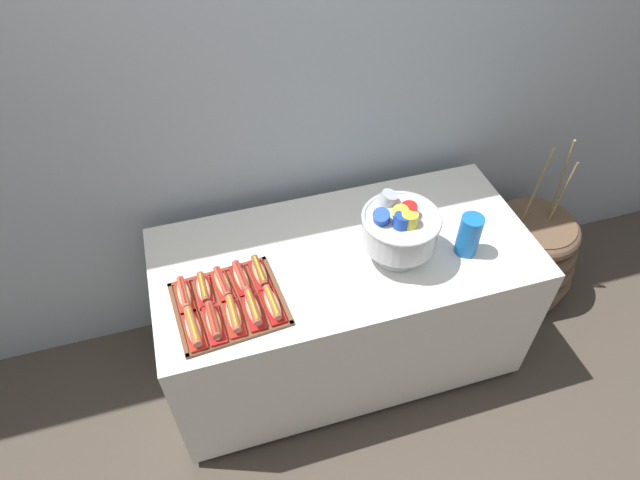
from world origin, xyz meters
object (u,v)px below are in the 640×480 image
Objects in this scene: hot_dog_3 at (253,309)px; hot_dog_8 at (241,278)px; floor_vase at (525,256)px; cup_stack at (469,235)px; hot_dog_1 at (214,322)px; hot_dog_5 at (184,295)px; hot_dog_2 at (234,316)px; hot_dog_0 at (193,328)px; hot_dog_9 at (260,273)px; hot_dog_7 at (223,284)px; punch_bowl at (400,228)px; buffet_table at (343,304)px; hot_dog_6 at (204,289)px; serving_tray at (229,304)px; hot_dog_4 at (273,304)px.

hot_dog_3 is 1.01× the size of hot_dog_8.
floor_vase is 5.32× the size of cup_stack.
cup_stack is at bearing 4.61° from hot_dog_1.
hot_dog_1 reaches higher than hot_dog_5.
cup_stack is (0.99, 0.08, 0.06)m from hot_dog_2.
floor_vase reaches higher than hot_dog_0.
hot_dog_8 is 0.08m from hot_dog_9.
hot_dog_1 is (-1.69, -0.37, 0.55)m from floor_vase.
hot_dog_7 is 0.56× the size of punch_bowl.
cup_stack is at bearing -3.60° from hot_dog_5.
hot_dog_3 reaches higher than buffet_table.
hot_dog_8 reaches higher than buffet_table.
hot_dog_2 reaches higher than hot_dog_5.
floor_vase is 5.89× the size of hot_dog_9.
hot_dog_7 is 1.01× the size of hot_dog_8.
hot_dog_1 is 0.15m from hot_dog_3.
hot_dog_1 is 0.08m from hot_dog_2.
hot_dog_0 and hot_dog_5 have the same top height.
hot_dog_6 is at bearing -174.08° from buffet_table.
hot_dog_3 is 0.18m from hot_dog_7.
hot_dog_7 is (0.07, 0.01, -0.00)m from hot_dog_6.
floor_vase is 3.16× the size of punch_bowl.
hot_dog_0 is at bearing -127.61° from hot_dog_7.
buffet_table is at bearing 26.24° from hot_dog_3.
hot_dog_6 is 0.85× the size of cup_stack.
hot_dog_9 is (0.06, 0.17, -0.00)m from hot_dog_3.
hot_dog_2 is at bearing 4.66° from hot_dog_1.
hot_dog_2 is 0.18m from hot_dog_8.
serving_tray is 2.74× the size of hot_dog_6.
hot_dog_0 is at bearing -175.34° from hot_dog_1.
punch_bowl reaches higher than hot_dog_9.
buffet_table is 9.13× the size of hot_dog_7.
hot_dog_8 reaches higher than hot_dog_7.
hot_dog_1 is at bearing -127.61° from serving_tray.
hot_dog_2 reaches higher than hot_dog_1.
hot_dog_8 is at bearing 177.19° from punch_bowl.
serving_tray is 2.45× the size of hot_dog_2.
hot_dog_8 is at bearing 119.11° from hot_dog_4.
buffet_table is at bearing 23.39° from hot_dog_2.
buffet_table is 8.67× the size of hot_dog_0.
hot_dog_6 is at bearing 94.66° from hot_dog_1.
serving_tray is 0.12m from hot_dog_3.
floor_vase reaches higher than hot_dog_5.
hot_dog_5 is 0.23m from hot_dog_8.
buffet_table is at bearing 30.05° from hot_dog_4.
cup_stack is at bearing -4.82° from hot_dog_7.
punch_bowl reaches higher than buffet_table.
hot_dog_1 is at bearing -175.34° from hot_dog_2.
cup_stack is at bearing 4.61° from hot_dog_2.
hot_dog_2 is at bearing -175.34° from hot_dog_3.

